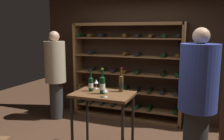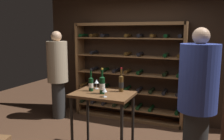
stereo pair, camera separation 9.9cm
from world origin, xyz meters
TOP-DOWN VIEW (x-y plane):
  - back_wall at (0.00, 1.86)m, footprint 4.65×0.10m
  - wine_rack at (-0.32, 1.65)m, footprint 2.39×0.32m
  - tasting_table at (-0.18, 0.08)m, footprint 0.91×0.60m
  - person_bystander_dark_jacket at (1.16, 0.21)m, footprint 0.52×0.52m
  - person_bystander_red_print at (-1.76, 1.14)m, footprint 0.44×0.44m
  - wine_bottle_amber_reserve at (0.04, 0.27)m, footprint 0.08×0.08m
  - wine_bottle_green_slim at (-0.17, 0.04)m, footprint 0.08×0.08m
  - wine_bottle_black_capsule at (-0.41, 0.12)m, footprint 0.07×0.07m
  - wine_glass_stemmed_left at (-0.39, 0.28)m, footprint 0.07×0.07m
  - wine_glass_stemmed_center at (-0.06, -0.11)m, footprint 0.07×0.07m

SIDE VIEW (x-z plane):
  - tasting_table at x=-0.18m, z-range 0.35..1.32m
  - wine_rack at x=-0.32m, z-range -0.01..2.07m
  - person_bystander_red_print at x=-1.76m, z-range 0.10..2.00m
  - person_bystander_dark_jacket at x=1.16m, z-range 0.09..2.04m
  - wine_glass_stemmed_center at x=-0.06m, z-range 1.00..1.14m
  - wine_glass_stemmed_left at x=-0.39m, z-range 1.01..1.16m
  - wine_bottle_black_capsule at x=-0.41m, z-range 0.92..1.26m
  - wine_bottle_amber_reserve at x=0.04m, z-range 0.92..1.30m
  - wine_bottle_green_slim at x=-0.17m, z-range 0.92..1.31m
  - back_wall at x=0.00m, z-range 0.00..2.83m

